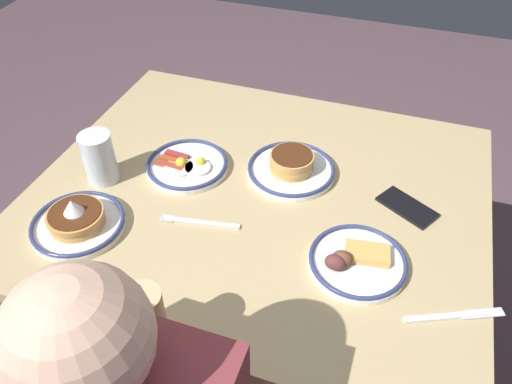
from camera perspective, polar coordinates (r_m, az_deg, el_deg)
name	(u,v)px	position (r m, az deg, el deg)	size (l,w,h in m)	color
ground_plane	(257,348)	(1.89, 0.17, -17.30)	(6.00, 6.00, 0.00)	#543E45
dining_table	(258,217)	(1.36, 0.22, -2.82)	(1.15, 0.97, 0.76)	tan
plate_near_main	(187,165)	(1.37, -7.87, 3.03)	(0.22, 0.22, 0.04)	white
plate_center_pancakes	(291,167)	(1.34, 4.03, 2.84)	(0.24, 0.24, 0.06)	white
plate_far_companion	(77,221)	(1.26, -19.68, -3.18)	(0.22, 0.22, 0.09)	silver
plate_far_side	(356,261)	(1.13, 11.36, -7.73)	(0.22, 0.22, 0.05)	white
drinking_glass	(100,160)	(1.36, -17.37, 3.48)	(0.08, 0.08, 0.14)	silver
cell_phone	(407,207)	(1.30, 16.82, -1.65)	(0.14, 0.07, 0.01)	black
fork_near	(199,222)	(1.22, -6.46, -3.45)	(0.20, 0.05, 0.01)	silver
butter_knife	(454,316)	(1.11, 21.60, -12.96)	(0.20, 0.10, 0.01)	silver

